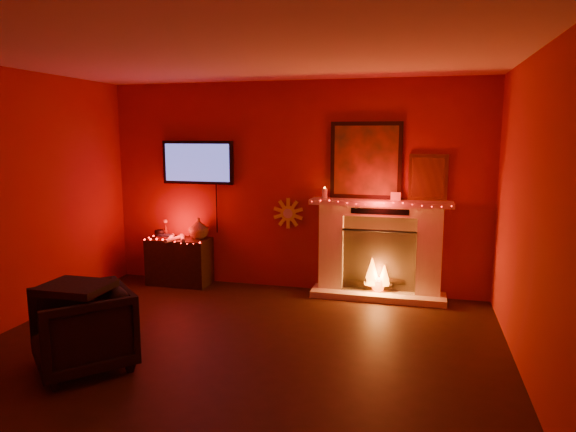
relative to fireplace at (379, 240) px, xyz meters
name	(u,v)px	position (x,y,z in m)	size (l,w,h in m)	color
room	(220,216)	(-1.14, -2.39, 0.63)	(5.00, 5.00, 5.00)	black
fireplace	(379,240)	(0.00, 0.00, 0.00)	(1.72, 0.40, 2.18)	#EEE0C8
tv	(198,163)	(-2.44, 0.06, 0.92)	(1.00, 0.07, 1.24)	black
sunburst_clock	(288,213)	(-1.19, 0.09, 0.28)	(0.40, 0.03, 0.40)	yellow
console_table	(181,258)	(-2.65, -0.12, -0.36)	(0.83, 0.54, 0.91)	black
armchair	(82,329)	(-2.32, -2.69, -0.37)	(0.76, 0.79, 0.72)	black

